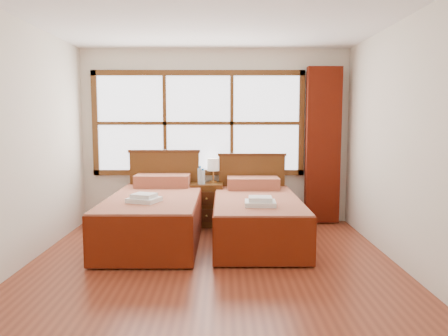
{
  "coord_description": "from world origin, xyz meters",
  "views": [
    {
      "loc": [
        0.12,
        -4.34,
        1.55
      ],
      "look_at": [
        0.13,
        0.7,
        0.99
      ],
      "focal_mm": 35.0,
      "sensor_mm": 36.0,
      "label": 1
    }
  ],
  "objects": [
    {
      "name": "floor",
      "position": [
        0.0,
        0.0,
        0.0
      ],
      "size": [
        4.5,
        4.5,
        0.0
      ],
      "primitive_type": "plane",
      "color": "brown",
      "rests_on": "ground"
    },
    {
      "name": "ceiling",
      "position": [
        0.0,
        0.0,
        2.6
      ],
      "size": [
        4.5,
        4.5,
        0.0
      ],
      "primitive_type": "plane",
      "rotation": [
        3.14,
        0.0,
        0.0
      ],
      "color": "white",
      "rests_on": "wall_back"
    },
    {
      "name": "wall_back",
      "position": [
        0.0,
        2.25,
        1.3
      ],
      "size": [
        4.0,
        0.0,
        4.0
      ],
      "primitive_type": "plane",
      "rotation": [
        1.57,
        0.0,
        0.0
      ],
      "color": "silver",
      "rests_on": "floor"
    },
    {
      "name": "wall_left",
      "position": [
        -2.0,
        0.0,
        1.3
      ],
      "size": [
        0.0,
        4.5,
        4.5
      ],
      "primitive_type": "plane",
      "rotation": [
        1.57,
        0.0,
        1.57
      ],
      "color": "silver",
      "rests_on": "floor"
    },
    {
      "name": "wall_right",
      "position": [
        2.0,
        0.0,
        1.3
      ],
      "size": [
        0.0,
        4.5,
        4.5
      ],
      "primitive_type": "plane",
      "rotation": [
        1.57,
        0.0,
        -1.57
      ],
      "color": "silver",
      "rests_on": "floor"
    },
    {
      "name": "window",
      "position": [
        -0.25,
        2.21,
        1.5
      ],
      "size": [
        3.16,
        0.06,
        1.56
      ],
      "color": "white",
      "rests_on": "wall_back"
    },
    {
      "name": "curtain",
      "position": [
        1.6,
        2.11,
        1.17
      ],
      "size": [
        0.5,
        0.16,
        2.3
      ],
      "primitive_type": "cube",
      "color": "#5D1609",
      "rests_on": "wall_back"
    },
    {
      "name": "bed_left",
      "position": [
        -0.76,
        1.2,
        0.34
      ],
      "size": [
        1.14,
        2.2,
        1.11
      ],
      "color": "#43210E",
      "rests_on": "floor"
    },
    {
      "name": "bed_right",
      "position": [
        0.55,
        1.2,
        0.32
      ],
      "size": [
        1.08,
        2.1,
        1.06
      ],
      "color": "#43210E",
      "rests_on": "floor"
    },
    {
      "name": "nightstand",
      "position": [
        -0.12,
        1.99,
        0.31
      ],
      "size": [
        0.47,
        0.46,
        0.62
      ],
      "color": "#563112",
      "rests_on": "floor"
    },
    {
      "name": "towels_left",
      "position": [
        -0.81,
        0.7,
        0.63
      ],
      "size": [
        0.42,
        0.39,
        0.1
      ],
      "rotation": [
        0.0,
        0.0,
        -0.35
      ],
      "color": "white",
      "rests_on": "bed_left"
    },
    {
      "name": "towels_right",
      "position": [
        0.55,
        0.62,
        0.61
      ],
      "size": [
        0.37,
        0.33,
        0.11
      ],
      "rotation": [
        0.0,
        0.0,
        -0.05
      ],
      "color": "white",
      "rests_on": "bed_right"
    },
    {
      "name": "lamp",
      "position": [
        -0.03,
        2.12,
        0.88
      ],
      "size": [
        0.18,
        0.18,
        0.36
      ],
      "color": "gold",
      "rests_on": "nightstand"
    },
    {
      "name": "bottle_near",
      "position": [
        -0.21,
        1.91,
        0.74
      ],
      "size": [
        0.07,
        0.07,
        0.26
      ],
      "color": "silver",
      "rests_on": "nightstand"
    },
    {
      "name": "bottle_far",
      "position": [
        -0.17,
        1.9,
        0.73
      ],
      "size": [
        0.06,
        0.06,
        0.23
      ],
      "color": "silver",
      "rests_on": "nightstand"
    }
  ]
}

